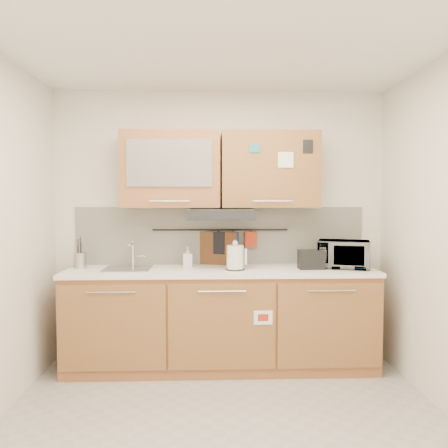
{
  "coord_description": "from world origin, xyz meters",
  "views": [
    {
      "loc": [
        -0.11,
        -2.77,
        1.56
      ],
      "look_at": [
        0.02,
        1.05,
        1.34
      ],
      "focal_mm": 35.0,
      "sensor_mm": 36.0,
      "label": 1
    }
  ],
  "objects": [
    {
      "name": "pot_holder",
      "position": [
        0.3,
        1.44,
        1.16
      ],
      "size": [
        0.12,
        0.05,
        0.15
      ],
      "primitive_type": "cube",
      "rotation": [
        0.0,
        0.0,
        0.26
      ],
      "color": "#B33017",
      "rests_on": "utensil_rail"
    },
    {
      "name": "countertop",
      "position": [
        0.0,
        1.19,
        0.9
      ],
      "size": [
        2.82,
        0.62,
        0.04
      ],
      "primitive_type": "cube",
      "color": "white",
      "rests_on": "base_cabinet"
    },
    {
      "name": "utensil_crock",
      "position": [
        -1.3,
        1.27,
        1.0
      ],
      "size": [
        0.15,
        0.15,
        0.29
      ],
      "rotation": [
        0.0,
        0.0,
        -0.43
      ],
      "color": "#A9A9AD",
      "rests_on": "countertop"
    },
    {
      "name": "dark_pouch",
      "position": [
        -0.02,
        1.44,
        1.13
      ],
      "size": [
        0.14,
        0.09,
        0.21
      ],
      "primitive_type": "cube",
      "rotation": [
        0.0,
        0.0,
        -0.4
      ],
      "color": "black",
      "rests_on": "utensil_rail"
    },
    {
      "name": "range_hood",
      "position": [
        0.0,
        1.25,
        1.42
      ],
      "size": [
        0.6,
        0.46,
        0.1
      ],
      "primitive_type": "cube",
      "color": "black",
      "rests_on": "upper_cabinets"
    },
    {
      "name": "base_cabinet",
      "position": [
        0.0,
        1.19,
        0.41
      ],
      "size": [
        2.8,
        0.64,
        0.88
      ],
      "color": "#A5653A",
      "rests_on": "floor"
    },
    {
      "name": "soap_bottle",
      "position": [
        -0.31,
        1.31,
        1.01
      ],
      "size": [
        0.09,
        0.09,
        0.19
      ],
      "primitive_type": "imported",
      "rotation": [
        0.0,
        0.0,
        0.01
      ],
      "color": "#999999",
      "rests_on": "countertop"
    },
    {
      "name": "upper_cabinets",
      "position": [
        -0.0,
        1.32,
        1.83
      ],
      "size": [
        1.82,
        0.37,
        0.7
      ],
      "color": "#A5653A",
      "rests_on": "wall_back"
    },
    {
      "name": "ceiling",
      "position": [
        0.0,
        0.0,
        2.6
      ],
      "size": [
        3.2,
        3.2,
        0.0
      ],
      "primitive_type": "plane",
      "rotation": [
        3.14,
        0.0,
        0.0
      ],
      "color": "white",
      "rests_on": "wall_back"
    },
    {
      "name": "floor",
      "position": [
        0.0,
        0.0,
        0.0
      ],
      "size": [
        3.2,
        3.2,
        0.0
      ],
      "primitive_type": "plane",
      "color": "#9E9993",
      "rests_on": "ground"
    },
    {
      "name": "utensil_rail",
      "position": [
        0.0,
        1.45,
        1.26
      ],
      "size": [
        1.3,
        0.02,
        0.02
      ],
      "primitive_type": "cylinder",
      "rotation": [
        0.0,
        1.57,
        0.0
      ],
      "color": "black",
      "rests_on": "backsplash"
    },
    {
      "name": "oven_mitt",
      "position": [
        0.12,
        1.44,
        1.14
      ],
      "size": [
        0.12,
        0.06,
        0.2
      ],
      "primitive_type": "cube",
      "rotation": [
        0.0,
        0.0,
        0.24
      ],
      "color": "navy",
      "rests_on": "utensil_rail"
    },
    {
      "name": "kettle",
      "position": [
        0.13,
        1.12,
        1.03
      ],
      "size": [
        0.19,
        0.17,
        0.27
      ],
      "rotation": [
        0.0,
        0.0,
        -0.06
      ],
      "color": "silver",
      "rests_on": "countertop"
    },
    {
      "name": "sink",
      "position": [
        -0.85,
        1.21,
        0.92
      ],
      "size": [
        0.42,
        0.4,
        0.26
      ],
      "color": "silver",
      "rests_on": "countertop"
    },
    {
      "name": "microwave",
      "position": [
        1.14,
        1.21,
        1.05
      ],
      "size": [
        0.53,
        0.44,
        0.25
      ],
      "primitive_type": "imported",
      "rotation": [
        0.0,
        0.0,
        -0.31
      ],
      "color": "#999999",
      "rests_on": "countertop"
    },
    {
      "name": "wall_back",
      "position": [
        0.0,
        1.5,
        1.3
      ],
      "size": [
        3.2,
        0.0,
        3.2
      ],
      "primitive_type": "plane",
      "rotation": [
        1.57,
        0.0,
        0.0
      ],
      "color": "silver",
      "rests_on": "ground"
    },
    {
      "name": "cutting_board",
      "position": [
        -0.02,
        1.44,
        1.01
      ],
      "size": [
        0.36,
        0.14,
        0.46
      ],
      "primitive_type": "cube",
      "rotation": [
        0.0,
        0.0,
        -0.32
      ],
      "color": "brown",
      "rests_on": "utensil_rail"
    },
    {
      "name": "toaster",
      "position": [
        0.82,
        1.15,
        1.01
      ],
      "size": [
        0.23,
        0.14,
        0.17
      ],
      "rotation": [
        0.0,
        0.0,
        0.02
      ],
      "color": "black",
      "rests_on": "countertop"
    },
    {
      "name": "backsplash",
      "position": [
        0.0,
        1.49,
        1.2
      ],
      "size": [
        2.8,
        0.02,
        0.56
      ],
      "primitive_type": "cube",
      "color": "silver",
      "rests_on": "countertop"
    }
  ]
}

